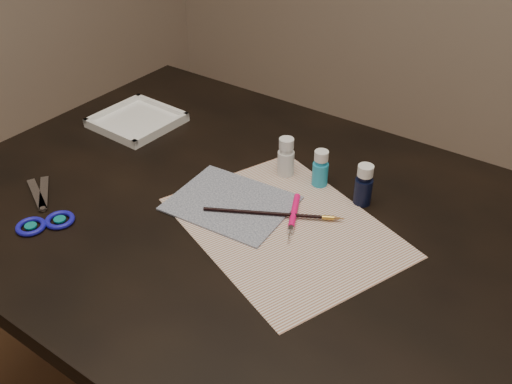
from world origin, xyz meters
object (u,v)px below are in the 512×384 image
Objects in this scene: paint_bottle_cyan at (320,168)px; paint_bottle_navy at (364,185)px; scissors at (38,205)px; paint_bottle_white at (286,157)px; palette_tray at (137,120)px; paper at (284,227)px; canvas at (231,203)px.

paint_bottle_navy is at bearing -3.84° from paint_bottle_cyan.
paint_bottle_white is at bearing -105.86° from scissors.
paint_bottle_white is 1.08× the size of paint_bottle_cyan.
palette_tray is at bearing -177.13° from paint_bottle_white.
paper is 2.30× the size of palette_tray.
canvas is (-0.13, -0.00, 0.00)m from paper.
paint_bottle_cyan is 0.44× the size of palette_tray.
paint_bottle_cyan is (0.08, 0.01, -0.00)m from paint_bottle_white.
paper is 4.83× the size of paint_bottle_white.
palette_tray is (-0.61, -0.02, -0.03)m from paint_bottle_navy.
canvas is at bearing -118.09° from scissors.
paint_bottle_white reaches higher than paper.
canvas is 0.20m from paint_bottle_cyan.
paint_bottle_navy is at bearing 2.13° from palette_tray.
scissors is (-0.31, -0.23, 0.00)m from canvas.
scissors is (-0.41, -0.39, -0.03)m from paint_bottle_cyan.
scissors is at bearing -143.21° from paint_bottle_navy.
scissors is at bearing -76.08° from palette_tray.
canvas is 0.16m from paint_bottle_white.
paint_bottle_white is (-0.10, 0.15, 0.04)m from paper.
palette_tray is (-0.40, 0.13, 0.01)m from canvas.
paint_bottle_cyan is at bearing 56.73° from canvas.
paint_bottle_navy is (0.08, 0.16, 0.04)m from paper.
paper is at bearing -14.25° from palette_tray.
scissors is at bearing -131.05° from paint_bottle_white.
paint_bottle_navy is (0.21, 0.16, 0.04)m from canvas.
paint_bottle_white is 0.40× the size of scissors.
scissors is (-0.33, -0.38, -0.04)m from paint_bottle_white.
paint_bottle_white is 0.51m from scissors.
paint_bottle_navy reaches higher than canvas.
paper is 1.82× the size of canvas.
scissors is 0.37m from palette_tray.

